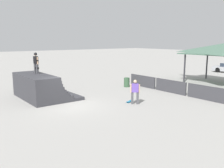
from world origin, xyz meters
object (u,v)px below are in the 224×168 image
at_px(trash_bin, 127,82).
at_px(skateboard_on_ground, 130,101).
at_px(skateboard_on_deck, 35,72).
at_px(bystander_walking, 135,91).
at_px(skater_on_deck, 36,62).

bearing_deg(trash_bin, skateboard_on_ground, -38.66).
xyz_separation_m(skateboard_on_deck, trash_bin, (1.66, 7.98, -1.45)).
height_order(skateboard_on_deck, bystander_walking, skateboard_on_deck).
xyz_separation_m(bystander_walking, trash_bin, (-5.09, 3.65, -0.51)).
height_order(skater_on_deck, trash_bin, skater_on_deck).
bearing_deg(trash_bin, skateboard_on_deck, -101.73).
relative_size(skater_on_deck, skateboard_on_ground, 1.87).
xyz_separation_m(skater_on_deck, trash_bin, (1.03, 8.13, -2.30)).
distance_m(skater_on_deck, skateboard_on_deck, 1.07).
bearing_deg(skater_on_deck, skateboard_on_ground, 32.32).
relative_size(skater_on_deck, trash_bin, 1.86).
bearing_deg(skater_on_deck, trash_bin, 75.48).
height_order(skateboard_on_ground, trash_bin, trash_bin).
bearing_deg(skateboard_on_ground, trash_bin, -151.74).
bearing_deg(skateboard_on_ground, skater_on_deck, -73.44).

